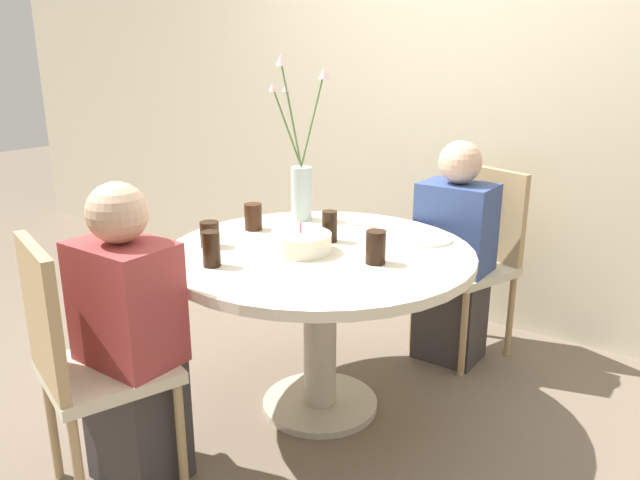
{
  "coord_description": "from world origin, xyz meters",
  "views": [
    {
      "loc": [
        1.39,
        -1.94,
        1.49
      ],
      "look_at": [
        0.0,
        0.0,
        0.76
      ],
      "focal_mm": 35.0,
      "sensor_mm": 36.0,
      "label": 1
    }
  ],
  "objects_px": {
    "side_plate": "(426,239)",
    "drink_glass_0": "(210,234)",
    "chair_far_back": "(476,251)",
    "person_woman": "(131,348)",
    "drink_glass_4": "(376,247)",
    "birthday_cake": "(301,243)",
    "chair_right_flank": "(82,356)",
    "flower_vase": "(301,178)",
    "drink_glass_1": "(211,249)",
    "drink_glass_3": "(330,226)",
    "person_guest": "(454,260)",
    "drink_glass_2": "(253,217)"
  },
  "relations": [
    {
      "from": "drink_glass_0",
      "to": "drink_glass_4",
      "type": "xyz_separation_m",
      "value": [
        0.66,
        0.21,
        0.01
      ]
    },
    {
      "from": "person_guest",
      "to": "chair_right_flank",
      "type": "bearing_deg",
      "value": -108.84
    },
    {
      "from": "flower_vase",
      "to": "drink_glass_2",
      "type": "distance_m",
      "value": 0.3
    },
    {
      "from": "flower_vase",
      "to": "person_guest",
      "type": "height_order",
      "value": "flower_vase"
    },
    {
      "from": "drink_glass_2",
      "to": "person_woman",
      "type": "height_order",
      "value": "person_woman"
    },
    {
      "from": "drink_glass_4",
      "to": "drink_glass_1",
      "type": "bearing_deg",
      "value": -141.32
    },
    {
      "from": "drink_glass_2",
      "to": "birthday_cake",
      "type": "bearing_deg",
      "value": -20.0
    },
    {
      "from": "drink_glass_0",
      "to": "drink_glass_4",
      "type": "relative_size",
      "value": 0.82
    },
    {
      "from": "drink_glass_1",
      "to": "drink_glass_3",
      "type": "relative_size",
      "value": 1.03
    },
    {
      "from": "side_plate",
      "to": "drink_glass_1",
      "type": "distance_m",
      "value": 0.91
    },
    {
      "from": "chair_right_flank",
      "to": "drink_glass_0",
      "type": "relative_size",
      "value": 9.03
    },
    {
      "from": "drink_glass_2",
      "to": "drink_glass_3",
      "type": "bearing_deg",
      "value": 7.85
    },
    {
      "from": "drink_glass_4",
      "to": "birthday_cake",
      "type": "bearing_deg",
      "value": -169.62
    },
    {
      "from": "side_plate",
      "to": "drink_glass_2",
      "type": "height_order",
      "value": "drink_glass_2"
    },
    {
      "from": "chair_far_back",
      "to": "person_guest",
      "type": "distance_m",
      "value": 0.16
    },
    {
      "from": "drink_glass_0",
      "to": "drink_glass_1",
      "type": "relative_size",
      "value": 0.77
    },
    {
      "from": "birthday_cake",
      "to": "person_woman",
      "type": "height_order",
      "value": "person_woman"
    },
    {
      "from": "chair_far_back",
      "to": "drink_glass_4",
      "type": "relative_size",
      "value": 7.41
    },
    {
      "from": "birthday_cake",
      "to": "person_woman",
      "type": "bearing_deg",
      "value": -107.45
    },
    {
      "from": "birthday_cake",
      "to": "drink_glass_2",
      "type": "bearing_deg",
      "value": 160.0
    },
    {
      "from": "drink_glass_0",
      "to": "drink_glass_3",
      "type": "height_order",
      "value": "drink_glass_3"
    },
    {
      "from": "person_woman",
      "to": "chair_right_flank",
      "type": "bearing_deg",
      "value": -108.87
    },
    {
      "from": "drink_glass_1",
      "to": "drink_glass_4",
      "type": "bearing_deg",
      "value": 38.68
    },
    {
      "from": "birthday_cake",
      "to": "drink_glass_1",
      "type": "distance_m",
      "value": 0.37
    },
    {
      "from": "person_guest",
      "to": "drink_glass_3",
      "type": "bearing_deg",
      "value": -114.45
    },
    {
      "from": "side_plate",
      "to": "drink_glass_3",
      "type": "distance_m",
      "value": 0.41
    },
    {
      "from": "birthday_cake",
      "to": "drink_glass_3",
      "type": "bearing_deg",
      "value": 87.08
    },
    {
      "from": "birthday_cake",
      "to": "flower_vase",
      "type": "height_order",
      "value": "flower_vase"
    },
    {
      "from": "flower_vase",
      "to": "drink_glass_1",
      "type": "distance_m",
      "value": 0.74
    },
    {
      "from": "chair_right_flank",
      "to": "flower_vase",
      "type": "height_order",
      "value": "flower_vase"
    },
    {
      "from": "chair_far_back",
      "to": "person_guest",
      "type": "xyz_separation_m",
      "value": [
        -0.05,
        -0.15,
        -0.02
      ]
    },
    {
      "from": "chair_right_flank",
      "to": "drink_glass_3",
      "type": "bearing_deg",
      "value": -86.25
    },
    {
      "from": "chair_far_back",
      "to": "person_woman",
      "type": "bearing_deg",
      "value": -90.03
    },
    {
      "from": "side_plate",
      "to": "drink_glass_0",
      "type": "xyz_separation_m",
      "value": [
        -0.68,
        -0.59,
        0.05
      ]
    },
    {
      "from": "chair_right_flank",
      "to": "drink_glass_2",
      "type": "distance_m",
      "value": 1.0
    },
    {
      "from": "drink_glass_0",
      "to": "drink_glass_2",
      "type": "xyz_separation_m",
      "value": [
        -0.02,
        0.29,
        0.01
      ]
    },
    {
      "from": "drink_glass_2",
      "to": "person_guest",
      "type": "bearing_deg",
      "value": 45.91
    },
    {
      "from": "chair_far_back",
      "to": "flower_vase",
      "type": "relative_size",
      "value": 1.24
    },
    {
      "from": "chair_far_back",
      "to": "person_woman",
      "type": "xyz_separation_m",
      "value": [
        -0.57,
        -1.66,
        -0.02
      ]
    },
    {
      "from": "drink_glass_0",
      "to": "person_guest",
      "type": "relative_size",
      "value": 0.09
    },
    {
      "from": "side_plate",
      "to": "drink_glass_0",
      "type": "distance_m",
      "value": 0.9
    },
    {
      "from": "birthday_cake",
      "to": "person_guest",
      "type": "height_order",
      "value": "person_guest"
    },
    {
      "from": "drink_glass_4",
      "to": "person_guest",
      "type": "distance_m",
      "value": 0.81
    },
    {
      "from": "drink_glass_4",
      "to": "chair_far_back",
      "type": "bearing_deg",
      "value": 87.44
    },
    {
      "from": "drink_glass_4",
      "to": "drink_glass_3",
      "type": "bearing_deg",
      "value": 156.64
    },
    {
      "from": "birthday_cake",
      "to": "drink_glass_1",
      "type": "relative_size",
      "value": 1.82
    },
    {
      "from": "chair_right_flank",
      "to": "drink_glass_2",
      "type": "height_order",
      "value": "chair_right_flank"
    },
    {
      "from": "chair_far_back",
      "to": "drink_glass_0",
      "type": "relative_size",
      "value": 9.03
    },
    {
      "from": "side_plate",
      "to": "drink_glass_4",
      "type": "relative_size",
      "value": 1.74
    },
    {
      "from": "person_woman",
      "to": "drink_glass_1",
      "type": "bearing_deg",
      "value": 82.48
    }
  ]
}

